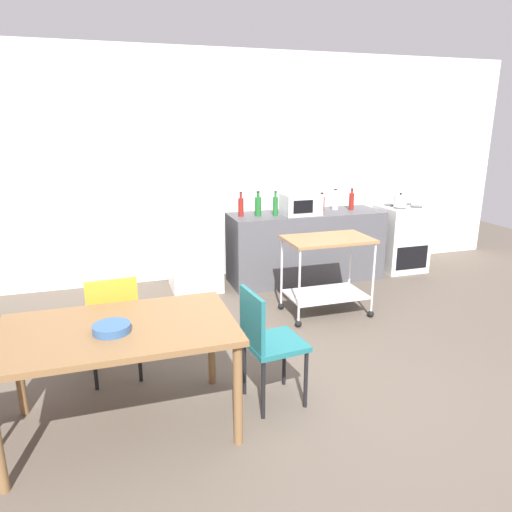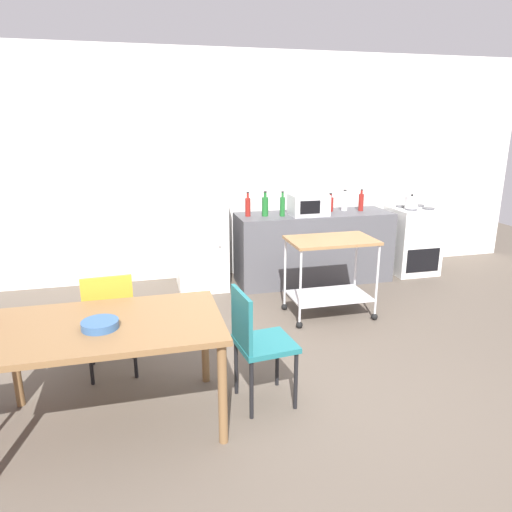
# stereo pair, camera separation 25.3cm
# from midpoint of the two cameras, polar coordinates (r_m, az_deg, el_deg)

# --- Properties ---
(ground_plane) EXTENTS (12.00, 12.00, 0.00)m
(ground_plane) POSITION_cam_midpoint_polar(r_m,az_deg,el_deg) (3.80, 10.17, -16.43)
(ground_plane) COLOR brown
(back_wall) EXTENTS (8.40, 0.12, 2.90)m
(back_wall) POSITION_cam_midpoint_polar(r_m,az_deg,el_deg) (6.28, -1.36, 10.76)
(back_wall) COLOR silver
(back_wall) RESTS_ON ground_plane
(kitchen_counter) EXTENTS (2.00, 0.64, 0.90)m
(kitchen_counter) POSITION_cam_midpoint_polar(r_m,az_deg,el_deg) (6.16, 8.15, 1.04)
(kitchen_counter) COLOR #4C4C51
(kitchen_counter) RESTS_ON ground_plane
(dining_table) EXTENTS (1.50, 0.90, 0.75)m
(dining_table) POSITION_cam_midpoint_polar(r_m,az_deg,el_deg) (3.25, -15.38, -9.19)
(dining_table) COLOR brown
(dining_table) RESTS_ON ground_plane
(chair_mustard) EXTENTS (0.42, 0.42, 0.89)m
(chair_mustard) POSITION_cam_midpoint_polar(r_m,az_deg,el_deg) (3.93, -15.61, -7.12)
(chair_mustard) COLOR gold
(chair_mustard) RESTS_ON ground_plane
(chair_teal) EXTENTS (0.44, 0.44, 0.89)m
(chair_teal) POSITION_cam_midpoint_polar(r_m,az_deg,el_deg) (3.42, 2.26, -10.06)
(chair_teal) COLOR #1E666B
(chair_teal) RESTS_ON ground_plane
(stove_oven) EXTENTS (0.60, 0.61, 0.92)m
(stove_oven) POSITION_cam_midpoint_polar(r_m,az_deg,el_deg) (6.85, 19.39, 1.82)
(stove_oven) COLOR white
(stove_oven) RESTS_ON ground_plane
(refrigerator) EXTENTS (0.60, 0.63, 1.55)m
(refrigerator) POSITION_cam_midpoint_polar(r_m,az_deg,el_deg) (5.80, -5.52, 3.49)
(refrigerator) COLOR white
(refrigerator) RESTS_ON ground_plane
(kitchen_cart) EXTENTS (0.91, 0.57, 0.85)m
(kitchen_cart) POSITION_cam_midpoint_polar(r_m,az_deg,el_deg) (5.03, 10.45, -1.02)
(kitchen_cart) COLOR olive
(kitchen_cart) RESTS_ON ground_plane
(bottle_hot_sauce) EXTENTS (0.07, 0.07, 0.30)m
(bottle_hot_sauce) POSITION_cam_midpoint_polar(r_m,az_deg,el_deg) (5.78, 0.26, 6.04)
(bottle_hot_sauce) COLOR maroon
(bottle_hot_sauce) RESTS_ON kitchen_counter
(bottle_sesame_oil) EXTENTS (0.08, 0.08, 0.31)m
(bottle_sesame_oil) POSITION_cam_midpoint_polar(r_m,az_deg,el_deg) (5.80, 2.37, 6.09)
(bottle_sesame_oil) COLOR #1E6628
(bottle_sesame_oil) RESTS_ON kitchen_counter
(bottle_wine) EXTENTS (0.06, 0.06, 0.31)m
(bottle_wine) POSITION_cam_midpoint_polar(r_m,az_deg,el_deg) (5.81, 4.48, 6.07)
(bottle_wine) COLOR #1E6628
(bottle_wine) RESTS_ON kitchen_counter
(microwave) EXTENTS (0.46, 0.35, 0.26)m
(microwave) POSITION_cam_midpoint_polar(r_m,az_deg,el_deg) (5.91, 7.60, 6.18)
(microwave) COLOR silver
(microwave) RESTS_ON kitchen_counter
(bottle_olive_oil) EXTENTS (0.08, 0.08, 0.24)m
(bottle_olive_oil) POSITION_cam_midpoint_polar(r_m,az_deg,el_deg) (6.22, 10.18, 6.25)
(bottle_olive_oil) COLOR maroon
(bottle_olive_oil) RESTS_ON kitchen_counter
(bottle_vinegar) EXTENTS (0.08, 0.08, 0.27)m
(bottle_vinegar) POSITION_cam_midpoint_polar(r_m,az_deg,el_deg) (6.31, 11.83, 6.45)
(bottle_vinegar) COLOR silver
(bottle_vinegar) RESTS_ON kitchen_counter
(bottle_sparkling_water) EXTENTS (0.07, 0.07, 0.28)m
(bottle_sparkling_water) POSITION_cam_midpoint_polar(r_m,az_deg,el_deg) (6.33, 13.77, 6.40)
(bottle_sparkling_water) COLOR maroon
(bottle_sparkling_water) RESTS_ON kitchen_counter
(fruit_bowl) EXTENTS (0.23, 0.23, 0.05)m
(fruit_bowl) POSITION_cam_midpoint_polar(r_m,az_deg,el_deg) (3.14, -16.22, -8.03)
(fruit_bowl) COLOR #33598C
(fruit_bowl) RESTS_ON dining_table
(kettle) EXTENTS (0.24, 0.17, 0.19)m
(kettle) POSITION_cam_midpoint_polar(r_m,az_deg,el_deg) (6.60, 19.43, 6.18)
(kettle) COLOR silver
(kettle) RESTS_ON stove_oven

